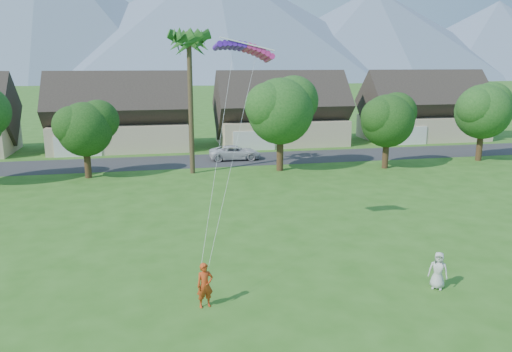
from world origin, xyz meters
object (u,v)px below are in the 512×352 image
object	(u,v)px
parked_car	(235,153)
parafoil_kite	(245,47)
watcher	(438,270)
kite_flyer	(205,285)

from	to	relation	value
parked_car	parafoil_kite	world-z (taller)	parafoil_kite
parafoil_kite	parked_car	bearing A→B (deg)	77.80
parked_car	parafoil_kite	distance (m)	26.46
watcher	parked_car	bearing A→B (deg)	130.38
watcher	parked_car	size ratio (longest dim) A/B	0.32
watcher	parafoil_kite	distance (m)	14.02
watcher	parafoil_kite	bearing A→B (deg)	169.87
kite_flyer	watcher	bearing A→B (deg)	-13.10
parafoil_kite	kite_flyer	bearing A→B (deg)	-117.99
kite_flyer	watcher	size ratio (longest dim) A/B	1.12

